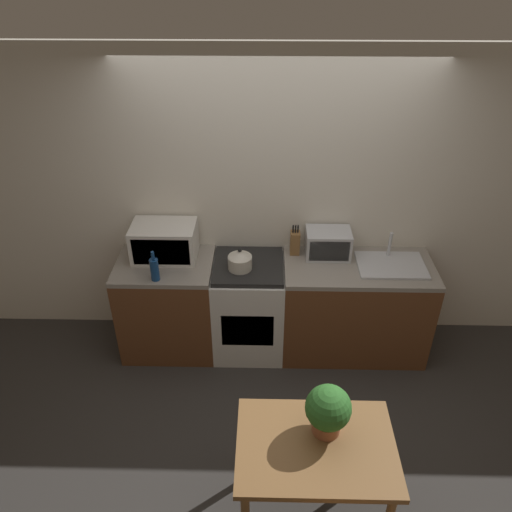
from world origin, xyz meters
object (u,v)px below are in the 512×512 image
(kettle, at_px, (240,260))
(toaster_oven, at_px, (328,244))
(stove_range, at_px, (249,307))
(microwave, at_px, (164,241))
(bottle, at_px, (155,269))
(dining_table, at_px, (315,456))

(kettle, bearing_deg, toaster_oven, 16.16)
(stove_range, bearing_deg, microwave, 171.22)
(toaster_oven, bearing_deg, stove_range, -166.80)
(bottle, bearing_deg, dining_table, -49.83)
(microwave, bearing_deg, kettle, -14.45)
(stove_range, xyz_separation_m, toaster_oven, (0.68, 0.16, 0.57))
(stove_range, relative_size, bottle, 3.42)
(microwave, distance_m, dining_table, 2.14)
(stove_range, relative_size, microwave, 1.68)
(toaster_oven, bearing_deg, kettle, -163.84)
(microwave, height_order, bottle, microwave)
(microwave, relative_size, toaster_oven, 1.42)
(kettle, height_order, microwave, microwave)
(kettle, distance_m, dining_table, 1.70)
(stove_range, relative_size, kettle, 4.51)
(kettle, xyz_separation_m, toaster_oven, (0.74, 0.22, 0.04))
(microwave, xyz_separation_m, dining_table, (1.16, -1.75, -0.40))
(microwave, bearing_deg, toaster_oven, 1.99)
(microwave, height_order, dining_table, microwave)
(microwave, bearing_deg, dining_table, -56.33)
(stove_range, height_order, bottle, bottle)
(dining_table, bearing_deg, stove_range, 105.40)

